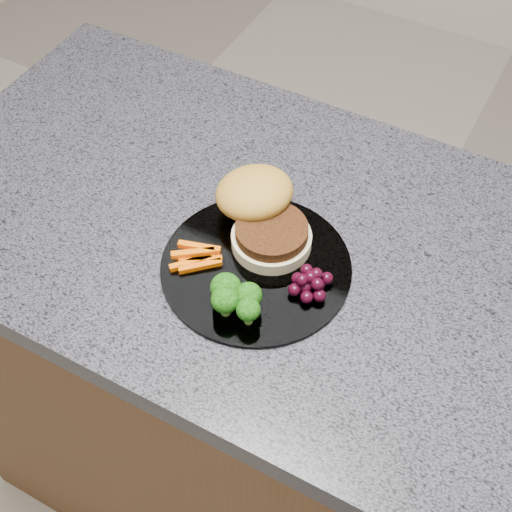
{
  "coord_description": "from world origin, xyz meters",
  "views": [
    {
      "loc": [
        0.25,
        -0.59,
        1.66
      ],
      "look_at": [
        -0.04,
        -0.06,
        0.93
      ],
      "focal_mm": 50.0,
      "sensor_mm": 36.0,
      "label": 1
    }
  ],
  "objects_px": {
    "island_cabinet": "(289,404)",
    "plate": "(256,267)",
    "burger": "(260,210)",
    "grape_bunch": "(310,283)"
  },
  "relations": [
    {
      "from": "burger",
      "to": "grape_bunch",
      "type": "height_order",
      "value": "burger"
    },
    {
      "from": "island_cabinet",
      "to": "burger",
      "type": "height_order",
      "value": "burger"
    },
    {
      "from": "burger",
      "to": "grape_bunch",
      "type": "relative_size",
      "value": 3.38
    },
    {
      "from": "burger",
      "to": "grape_bunch",
      "type": "xyz_separation_m",
      "value": [
        0.11,
        -0.07,
        -0.01
      ]
    },
    {
      "from": "burger",
      "to": "grape_bunch",
      "type": "distance_m",
      "value": 0.13
    },
    {
      "from": "island_cabinet",
      "to": "plate",
      "type": "relative_size",
      "value": 4.62
    },
    {
      "from": "island_cabinet",
      "to": "plate",
      "type": "bearing_deg",
      "value": -119.72
    },
    {
      "from": "plate",
      "to": "burger",
      "type": "bearing_deg",
      "value": 114.15
    },
    {
      "from": "grape_bunch",
      "to": "island_cabinet",
      "type": "bearing_deg",
      "value": 124.53
    },
    {
      "from": "island_cabinet",
      "to": "grape_bunch",
      "type": "height_order",
      "value": "grape_bunch"
    }
  ]
}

